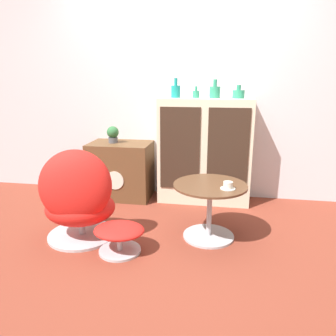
{
  "coord_description": "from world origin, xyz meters",
  "views": [
    {
      "loc": [
        0.52,
        -2.39,
        1.38
      ],
      "look_at": [
        0.02,
        0.52,
        0.55
      ],
      "focal_mm": 35.0,
      "sensor_mm": 36.0,
      "label": 1
    }
  ],
  "objects_px": {
    "teacup": "(228,186)",
    "vase_rightmost": "(238,94)",
    "vase_inner_right": "(215,92)",
    "vase_leftmost": "(176,91)",
    "egg_chair": "(78,199)",
    "tv_console": "(121,170)",
    "coffee_table": "(210,204)",
    "potted_plant": "(113,134)",
    "vase_inner_left": "(196,94)",
    "sideboard": "(205,151)",
    "ottoman": "(119,234)"
  },
  "relations": [
    {
      "from": "ottoman",
      "to": "potted_plant",
      "type": "xyz_separation_m",
      "value": [
        -0.45,
        1.24,
        0.59
      ]
    },
    {
      "from": "tv_console",
      "to": "vase_rightmost",
      "type": "xyz_separation_m",
      "value": [
        1.3,
        0.05,
        0.88
      ]
    },
    {
      "from": "vase_inner_right",
      "to": "potted_plant",
      "type": "xyz_separation_m",
      "value": [
        -1.13,
        -0.05,
        -0.47
      ]
    },
    {
      "from": "sideboard",
      "to": "vase_rightmost",
      "type": "relative_size",
      "value": 8.49
    },
    {
      "from": "coffee_table",
      "to": "teacup",
      "type": "relative_size",
      "value": 5.14
    },
    {
      "from": "coffee_table",
      "to": "vase_leftmost",
      "type": "xyz_separation_m",
      "value": [
        -0.44,
        0.91,
        0.92
      ]
    },
    {
      "from": "egg_chair",
      "to": "ottoman",
      "type": "bearing_deg",
      "value": -21.07
    },
    {
      "from": "sideboard",
      "to": "egg_chair",
      "type": "bearing_deg",
      "value": -131.47
    },
    {
      "from": "vase_inner_left",
      "to": "sideboard",
      "type": "bearing_deg",
      "value": -2.02
    },
    {
      "from": "vase_leftmost",
      "to": "teacup",
      "type": "bearing_deg",
      "value": -59.81
    },
    {
      "from": "tv_console",
      "to": "vase_leftmost",
      "type": "distance_m",
      "value": 1.11
    },
    {
      "from": "coffee_table",
      "to": "vase_inner_right",
      "type": "distance_m",
      "value": 1.29
    },
    {
      "from": "sideboard",
      "to": "tv_console",
      "type": "relative_size",
      "value": 1.65
    },
    {
      "from": "potted_plant",
      "to": "teacup",
      "type": "bearing_deg",
      "value": -36.41
    },
    {
      "from": "egg_chair",
      "to": "vase_inner_right",
      "type": "height_order",
      "value": "vase_inner_right"
    },
    {
      "from": "teacup",
      "to": "coffee_table",
      "type": "bearing_deg",
      "value": 147.41
    },
    {
      "from": "ottoman",
      "to": "vase_inner_right",
      "type": "distance_m",
      "value": 1.8
    },
    {
      "from": "ottoman",
      "to": "coffee_table",
      "type": "distance_m",
      "value": 0.81
    },
    {
      "from": "vase_inner_right",
      "to": "vase_rightmost",
      "type": "bearing_deg",
      "value": 0.0
    },
    {
      "from": "sideboard",
      "to": "vase_inner_left",
      "type": "xyz_separation_m",
      "value": [
        -0.11,
        0.0,
        0.62
      ]
    },
    {
      "from": "vase_inner_right",
      "to": "vase_rightmost",
      "type": "distance_m",
      "value": 0.25
    },
    {
      "from": "vase_leftmost",
      "to": "vase_rightmost",
      "type": "relative_size",
      "value": 1.5
    },
    {
      "from": "vase_inner_right",
      "to": "potted_plant",
      "type": "bearing_deg",
      "value": -177.68
    },
    {
      "from": "vase_rightmost",
      "to": "potted_plant",
      "type": "bearing_deg",
      "value": -178.1
    },
    {
      "from": "potted_plant",
      "to": "teacup",
      "type": "relative_size",
      "value": 1.54
    },
    {
      "from": "sideboard",
      "to": "ottoman",
      "type": "bearing_deg",
      "value": -114.67
    },
    {
      "from": "vase_leftmost",
      "to": "potted_plant",
      "type": "xyz_separation_m",
      "value": [
        -0.71,
        -0.05,
        -0.48
      ]
    },
    {
      "from": "sideboard",
      "to": "coffee_table",
      "type": "bearing_deg",
      "value": -83.2
    },
    {
      "from": "tv_console",
      "to": "egg_chair",
      "type": "bearing_deg",
      "value": -91.75
    },
    {
      "from": "teacup",
      "to": "vase_rightmost",
      "type": "bearing_deg",
      "value": 85.43
    },
    {
      "from": "vase_inner_right",
      "to": "sideboard",
      "type": "bearing_deg",
      "value": -177.49
    },
    {
      "from": "tv_console",
      "to": "vase_inner_right",
      "type": "height_order",
      "value": "vase_inner_right"
    },
    {
      "from": "egg_chair",
      "to": "tv_console",
      "type": "bearing_deg",
      "value": 88.25
    },
    {
      "from": "coffee_table",
      "to": "vase_inner_left",
      "type": "xyz_separation_m",
      "value": [
        -0.22,
        0.91,
        0.89
      ]
    },
    {
      "from": "vase_leftmost",
      "to": "tv_console",
      "type": "bearing_deg",
      "value": -175.83
    },
    {
      "from": "vase_leftmost",
      "to": "vase_inner_left",
      "type": "height_order",
      "value": "vase_leftmost"
    },
    {
      "from": "coffee_table",
      "to": "vase_inner_right",
      "type": "height_order",
      "value": "vase_inner_right"
    },
    {
      "from": "teacup",
      "to": "vase_inner_right",
      "type": "bearing_deg",
      "value": 99.4
    },
    {
      "from": "vase_rightmost",
      "to": "potted_plant",
      "type": "distance_m",
      "value": 1.45
    },
    {
      "from": "egg_chair",
      "to": "vase_inner_right",
      "type": "relative_size",
      "value": 4.32
    },
    {
      "from": "vase_inner_right",
      "to": "teacup",
      "type": "relative_size",
      "value": 1.56
    },
    {
      "from": "egg_chair",
      "to": "vase_inner_left",
      "type": "bearing_deg",
      "value": 51.91
    },
    {
      "from": "tv_console",
      "to": "coffee_table",
      "type": "relative_size",
      "value": 1.11
    },
    {
      "from": "tv_console",
      "to": "coffee_table",
      "type": "distance_m",
      "value": 1.38
    },
    {
      "from": "vase_leftmost",
      "to": "teacup",
      "type": "height_order",
      "value": "vase_leftmost"
    },
    {
      "from": "ottoman",
      "to": "teacup",
      "type": "xyz_separation_m",
      "value": [
        0.84,
        0.29,
        0.36
      ]
    },
    {
      "from": "sideboard",
      "to": "vase_rightmost",
      "type": "bearing_deg",
      "value": 0.66
    },
    {
      "from": "ottoman",
      "to": "coffee_table",
      "type": "bearing_deg",
      "value": 28.48
    },
    {
      "from": "vase_leftmost",
      "to": "potted_plant",
      "type": "bearing_deg",
      "value": -176.33
    },
    {
      "from": "potted_plant",
      "to": "coffee_table",
      "type": "bearing_deg",
      "value": -36.88
    }
  ]
}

